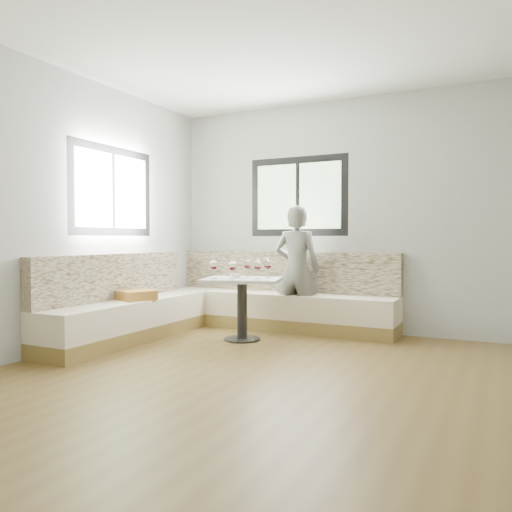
# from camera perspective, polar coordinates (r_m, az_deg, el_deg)

# --- Properties ---
(room) EXTENTS (5.01, 5.01, 2.81)m
(room) POSITION_cam_1_polar(r_m,az_deg,el_deg) (3.79, 2.92, 6.44)
(room) COLOR brown
(room) RESTS_ON ground
(banquette) EXTENTS (2.90, 2.80, 0.95)m
(banquette) POSITION_cam_1_polar(r_m,az_deg,el_deg) (5.91, -4.55, -5.65)
(banquette) COLOR olive
(banquette) RESTS_ON ground
(table) EXTENTS (0.97, 0.85, 0.68)m
(table) POSITION_cam_1_polar(r_m,az_deg,el_deg) (5.50, -1.60, -4.33)
(table) COLOR black
(table) RESTS_ON ground
(person) EXTENTS (0.57, 0.39, 1.51)m
(person) POSITION_cam_1_polar(r_m,az_deg,el_deg) (5.96, 4.71, -1.50)
(person) COLOR #615F58
(person) RESTS_ON ground
(olive_ramekin) EXTENTS (0.11, 0.11, 0.05)m
(olive_ramekin) POSITION_cam_1_polar(r_m,az_deg,el_deg) (5.55, -2.42, -2.26)
(olive_ramekin) COLOR white
(olive_ramekin) RESTS_ON table
(wine_glass_a) EXTENTS (0.09, 0.09, 0.21)m
(wine_glass_a) POSITION_cam_1_polar(r_m,az_deg,el_deg) (5.41, -4.87, -1.07)
(wine_glass_a) COLOR white
(wine_glass_a) RESTS_ON table
(wine_glass_b) EXTENTS (0.09, 0.09, 0.21)m
(wine_glass_b) POSITION_cam_1_polar(r_m,az_deg,el_deg) (5.27, -2.71, -1.15)
(wine_glass_b) COLOR white
(wine_glass_b) RESTS_ON table
(wine_glass_c) EXTENTS (0.09, 0.09, 0.21)m
(wine_glass_c) POSITION_cam_1_polar(r_m,az_deg,el_deg) (5.35, 0.17, -1.10)
(wine_glass_c) COLOR white
(wine_glass_c) RESTS_ON table
(wine_glass_d) EXTENTS (0.09, 0.09, 0.21)m
(wine_glass_d) POSITION_cam_1_polar(r_m,az_deg,el_deg) (5.60, -1.00, -0.97)
(wine_glass_d) COLOR white
(wine_glass_d) RESTS_ON table
(wine_glass_e) EXTENTS (0.09, 0.09, 0.21)m
(wine_glass_e) POSITION_cam_1_polar(r_m,az_deg,el_deg) (5.53, 1.35, -1.00)
(wine_glass_e) COLOR white
(wine_glass_e) RESTS_ON table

